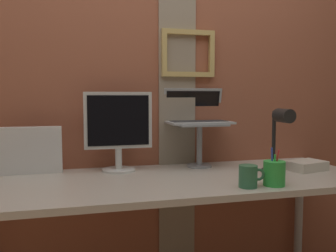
# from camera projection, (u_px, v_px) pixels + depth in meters

# --- Properties ---
(brick_wall_back) EXTENTS (3.48, 0.16, 2.50)m
(brick_wall_back) POSITION_uv_depth(u_px,v_px,m) (143.00, 82.00, 2.16)
(brick_wall_back) COLOR #9E563D
(brick_wall_back) RESTS_ON ground_plane
(desk) EXTENTS (1.97, 0.72, 0.76)m
(desk) POSITION_uv_depth(u_px,v_px,m) (173.00, 192.00, 1.82)
(desk) COLOR beige
(desk) RESTS_ON ground_plane
(monitor) EXTENTS (0.36, 0.18, 0.43)m
(monitor) POSITION_uv_depth(u_px,v_px,m) (118.00, 125.00, 1.96)
(monitor) COLOR silver
(monitor) RESTS_ON desk
(laptop_stand) EXTENTS (0.28, 0.22, 0.25)m
(laptop_stand) POSITION_uv_depth(u_px,v_px,m) (199.00, 138.00, 2.08)
(laptop_stand) COLOR gray
(laptop_stand) RESTS_ON desk
(laptop) EXTENTS (0.36, 0.25, 0.20)m
(laptop) POSITION_uv_depth(u_px,v_px,m) (196.00, 113.00, 2.13)
(laptop) COLOR #ADB2B7
(laptop) RESTS_ON laptop_stand
(whiteboard_panel) EXTENTS (0.32, 0.05, 0.25)m
(whiteboard_panel) POSITION_uv_depth(u_px,v_px,m) (30.00, 151.00, 1.87)
(whiteboard_panel) COLOR white
(whiteboard_panel) RESTS_ON desk
(desk_lamp) EXTENTS (0.12, 0.20, 0.34)m
(desk_lamp) POSITION_uv_depth(u_px,v_px,m) (280.00, 134.00, 1.88)
(desk_lamp) COLOR black
(desk_lamp) RESTS_ON desk
(pen_cup) EXTENTS (0.10, 0.10, 0.17)m
(pen_cup) POSITION_uv_depth(u_px,v_px,m) (274.00, 173.00, 1.66)
(pen_cup) COLOR green
(pen_cup) RESTS_ON desk
(coffee_mug) EXTENTS (0.12, 0.08, 0.10)m
(coffee_mug) POSITION_uv_depth(u_px,v_px,m) (249.00, 176.00, 1.63)
(coffee_mug) COLOR #33724C
(coffee_mug) RESTS_ON desk
(paper_clutter_stack) EXTENTS (0.23, 0.18, 0.05)m
(paper_clutter_stack) POSITION_uv_depth(u_px,v_px,m) (306.00, 166.00, 2.00)
(paper_clutter_stack) COLOR silver
(paper_clutter_stack) RESTS_ON desk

